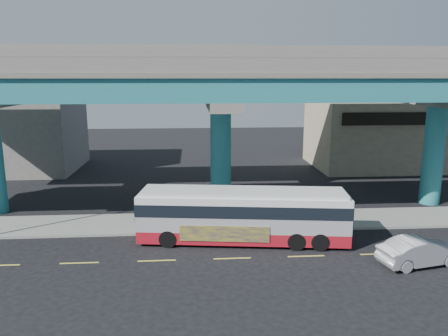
{
  "coord_description": "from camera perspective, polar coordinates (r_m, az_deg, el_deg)",
  "views": [
    {
      "loc": [
        -2.03,
        -21.97,
        9.51
      ],
      "look_at": [
        -0.13,
        4.0,
        4.03
      ],
      "focal_mm": 35.0,
      "sensor_mm": 36.0,
      "label": 1
    }
  ],
  "objects": [
    {
      "name": "viaduct",
      "position": [
        31.14,
        -0.46,
        11.2
      ],
      "size": [
        52.0,
        12.4,
        11.7
      ],
      "color": "teal",
      "rests_on": "ground"
    },
    {
      "name": "lane_markings",
      "position": [
        23.75,
        1.09,
        -11.72
      ],
      "size": [
        58.0,
        0.12,
        0.01
      ],
      "color": "#D8C64C",
      "rests_on": "ground"
    },
    {
      "name": "sidewalk",
      "position": [
        29.12,
        0.04,
        -7.03
      ],
      "size": [
        70.0,
        4.0,
        0.15
      ],
      "primitive_type": "cube",
      "color": "gray",
      "rests_on": "ground"
    },
    {
      "name": "sedan",
      "position": [
        24.88,
        24.27,
        -9.9
      ],
      "size": [
        3.34,
        5.03,
        1.45
      ],
      "primitive_type": "imported",
      "rotation": [
        0.0,
        0.0,
        1.78
      ],
      "color": "#A3A3A7",
      "rests_on": "ground"
    },
    {
      "name": "stop_sign",
      "position": [
        27.93,
        9.13,
        -3.84
      ],
      "size": [
        0.72,
        0.34,
        2.59
      ],
      "rotation": [
        0.0,
        0.0,
        0.02
      ],
      "color": "gray",
      "rests_on": "sidewalk"
    },
    {
      "name": "transit_bus",
      "position": [
        25.47,
        2.51,
        -5.98
      ],
      "size": [
        12.34,
        4.16,
        3.11
      ],
      "rotation": [
        0.0,
        0.0,
        -0.13
      ],
      "color": "maroon",
      "rests_on": "ground"
    },
    {
      "name": "building_concrete",
      "position": [
        49.61,
        -25.5,
        4.93
      ],
      "size": [
        12.0,
        10.0,
        9.0
      ],
      "primitive_type": "cube",
      "color": "gray",
      "rests_on": "ground"
    },
    {
      "name": "ground",
      "position": [
        24.03,
        1.03,
        -11.44
      ],
      "size": [
        120.0,
        120.0,
        0.0
      ],
      "primitive_type": "plane",
      "color": "black",
      "rests_on": "ground"
    },
    {
      "name": "building_beige",
      "position": [
        49.58,
        19.73,
        4.23
      ],
      "size": [
        14.0,
        10.23,
        7.0
      ],
      "color": "tan",
      "rests_on": "ground"
    }
  ]
}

